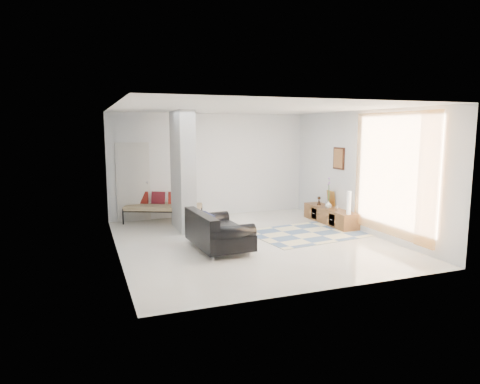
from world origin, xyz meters
name	(u,v)px	position (x,y,z in m)	size (l,w,h in m)	color
floor	(251,241)	(0.00, 0.00, 0.00)	(6.00, 6.00, 0.00)	beige
ceiling	(252,108)	(0.00, 0.00, 2.80)	(6.00, 6.00, 0.00)	white
wall_back	(211,165)	(0.00, 3.00, 1.40)	(6.00, 6.00, 0.00)	white
wall_front	(329,197)	(0.00, -3.00, 1.40)	(6.00, 6.00, 0.00)	white
wall_left	(115,182)	(-2.75, 0.00, 1.40)	(6.00, 6.00, 0.00)	white
wall_right	(361,172)	(2.75, 0.00, 1.40)	(6.00, 6.00, 0.00)	white
partition_column	(183,171)	(-1.10, 1.60, 1.40)	(0.35, 1.20, 2.80)	#9BA0A2
hallway_door	(133,182)	(-2.10, 2.96, 1.02)	(0.85, 0.06, 2.04)	silver
curtain	(392,175)	(2.67, -1.15, 1.45)	(2.55, 2.55, 0.00)	gold
wall_art	(339,158)	(2.72, 0.90, 1.65)	(0.04, 0.45, 0.55)	#381A0F
media_console	(330,216)	(2.52, 0.90, 0.20)	(0.45, 1.90, 0.80)	brown
loveseat	(216,232)	(-0.89, -0.34, 0.35)	(1.03, 1.66, 0.76)	silver
daybed	(163,206)	(-1.41, 2.63, 0.41)	(2.07, 1.50, 0.77)	black
area_rug	(312,232)	(1.60, 0.20, 0.01)	(2.75, 1.84, 0.01)	beige
cylinder_lamp	(349,203)	(2.50, 0.08, 0.67)	(0.10, 0.10, 0.54)	white
bronze_figurine	(319,201)	(2.47, 1.38, 0.51)	(0.11, 0.11, 0.22)	black
vase	(328,205)	(2.47, 0.92, 0.49)	(0.17, 0.17, 0.18)	silver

